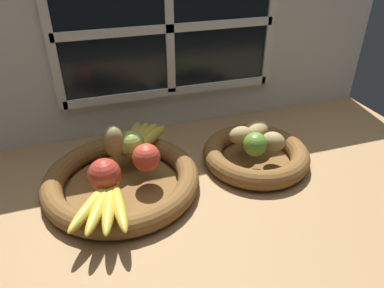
% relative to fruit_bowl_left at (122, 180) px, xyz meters
% --- Properties ---
extents(ground_plane, '(1.40, 0.90, 0.03)m').
position_rel_fruit_bowl_left_xyz_m(ground_plane, '(0.20, -0.00, -0.04)').
color(ground_plane, '#9E774C').
extents(back_wall, '(1.40, 0.05, 0.55)m').
position_rel_fruit_bowl_left_xyz_m(back_wall, '(0.20, 0.30, 0.25)').
color(back_wall, silver).
rests_on(back_wall, ground_plane).
extents(fruit_bowl_left, '(0.38, 0.38, 0.05)m').
position_rel_fruit_bowl_left_xyz_m(fruit_bowl_left, '(0.00, 0.00, 0.00)').
color(fruit_bowl_left, brown).
rests_on(fruit_bowl_left, ground_plane).
extents(fruit_bowl_right, '(0.29, 0.29, 0.05)m').
position_rel_fruit_bowl_left_xyz_m(fruit_bowl_right, '(0.36, -0.00, 0.00)').
color(fruit_bowl_right, brown).
rests_on(fruit_bowl_right, ground_plane).
extents(apple_green_back, '(0.07, 0.07, 0.07)m').
position_rel_fruit_bowl_left_xyz_m(apple_green_back, '(0.04, 0.06, 0.06)').
color(apple_green_back, '#99B74C').
rests_on(apple_green_back, fruit_bowl_left).
extents(apple_red_right, '(0.07, 0.07, 0.07)m').
position_rel_fruit_bowl_left_xyz_m(apple_red_right, '(0.06, -0.01, 0.06)').
color(apple_red_right, '#CC422D').
rests_on(apple_red_right, fruit_bowl_left).
extents(apple_red_front, '(0.07, 0.07, 0.07)m').
position_rel_fruit_bowl_left_xyz_m(apple_red_front, '(-0.04, -0.06, 0.06)').
color(apple_red_front, '#B73828').
rests_on(apple_red_front, fruit_bowl_left).
extents(pear_brown, '(0.07, 0.07, 0.09)m').
position_rel_fruit_bowl_left_xyz_m(pear_brown, '(-0.00, 0.07, 0.07)').
color(pear_brown, olive).
rests_on(pear_brown, fruit_bowl_left).
extents(banana_bunch_front, '(0.13, 0.19, 0.03)m').
position_rel_fruit_bowl_left_xyz_m(banana_bunch_front, '(-0.05, -0.13, 0.04)').
color(banana_bunch_front, gold).
rests_on(banana_bunch_front, fruit_bowl_left).
extents(banana_bunch_back, '(0.14, 0.17, 0.03)m').
position_rel_fruit_bowl_left_xyz_m(banana_bunch_back, '(0.07, 0.11, 0.04)').
color(banana_bunch_back, gold).
rests_on(banana_bunch_back, fruit_bowl_left).
extents(potato_back, '(0.10, 0.09, 0.05)m').
position_rel_fruit_bowl_left_xyz_m(potato_back, '(0.38, 0.04, 0.05)').
color(potato_back, '#A38451').
rests_on(potato_back, fruit_bowl_right).
extents(potato_oblong, '(0.07, 0.05, 0.05)m').
position_rel_fruit_bowl_left_xyz_m(potato_oblong, '(0.33, 0.03, 0.05)').
color(potato_oblong, '#A38451').
rests_on(potato_oblong, fruit_bowl_right).
extents(potato_small, '(0.08, 0.08, 0.05)m').
position_rel_fruit_bowl_left_xyz_m(potato_small, '(0.39, -0.03, 0.05)').
color(potato_small, '#A38451').
rests_on(potato_small, fruit_bowl_right).
extents(lime_near, '(0.06, 0.06, 0.06)m').
position_rel_fruit_bowl_left_xyz_m(lime_near, '(0.34, -0.04, 0.06)').
color(lime_near, olive).
rests_on(lime_near, fruit_bowl_right).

